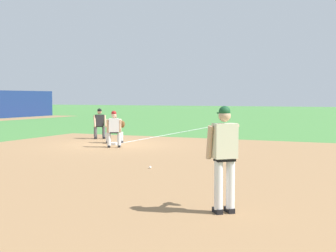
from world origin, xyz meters
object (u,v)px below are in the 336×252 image
pitcher (225,152)px  umpire (100,122)px  baseball (150,167)px  first_baseman (115,126)px  baserunner (114,128)px  first_base_bag (114,144)px

pitcher → umpire: 14.91m
baseball → pitcher: pitcher is taller
first_baseman → umpire: umpire is taller
baseball → baserunner: (4.33, 3.71, 0.76)m
first_baseman → baserunner: (-1.53, -0.84, 0.06)m
first_baseman → umpire: 2.33m
first_base_bag → baserunner: baserunner is taller
first_base_bag → first_baseman: bearing=25.6°
first_baseman → baseball: bearing=-142.2°
baseball → baserunner: baserunner is taller
umpire → first_base_bag: bearing=-136.0°
pitcher → baserunner: bearing=40.5°
first_base_bag → pitcher: size_ratio=0.20×
first_baseman → baserunner: baserunner is taller
pitcher → first_baseman: pitcher is taller
baseball → umpire: umpire is taller
first_base_bag → first_baseman: 0.93m
first_base_bag → baserunner: (-0.96, -0.57, 0.75)m
umpire → pitcher: bearing=-139.6°
baseball → umpire: bearing=40.4°
first_base_bag → baserunner: bearing=-149.5°
first_base_bag → baseball: (-5.29, -4.27, -0.01)m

